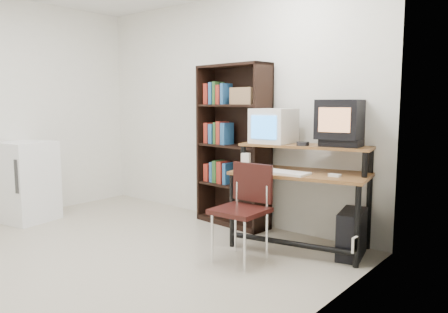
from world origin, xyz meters
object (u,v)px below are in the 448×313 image
Objects in this scene: computer_desk at (301,176)px; pc_tower at (352,234)px; bookshelf at (234,144)px; crt_monitor at (274,126)px; mini_fridge at (26,181)px; crt_tv at (340,119)px; school_chair at (245,202)px.

pc_tower is at bearing -4.17° from computer_desk.
bookshelf is at bearing 160.37° from pc_tower.
computer_desk is 3.38× the size of crt_monitor.
pc_tower is at bearing 10.18° from mini_fridge.
bookshelf reaches higher than crt_tv.
bookshelf is at bearing 154.93° from computer_desk.
computer_desk reaches higher than school_chair.
crt_tv is at bearing 22.86° from computer_desk.
bookshelf is (-1.49, 0.17, 0.71)m from pc_tower.
bookshelf reaches higher than mini_fridge.
bookshelf reaches higher than pc_tower.
crt_monitor is 0.93m from school_chair.
computer_desk is at bearing -8.36° from bookshelf.
crt_monitor is (-0.36, 0.06, 0.45)m from computer_desk.
bookshelf is 1.93× the size of mini_fridge.
school_chair is 1.22m from bookshelf.
school_chair is at bearing -121.40° from computer_desk.
computer_desk is 1.60× the size of school_chair.
crt_monitor is 0.92× the size of crt_tv.
bookshelf reaches higher than crt_monitor.
crt_tv is 1.18m from school_chair.
pc_tower is at bearing -2.31° from crt_monitor.
bookshelf is at bearing 162.03° from crt_monitor.
mini_fridge is at bearing -172.91° from pc_tower.
computer_desk is 3.11× the size of crt_tv.
crt_monitor reaches higher than computer_desk.
crt_tv is 0.24× the size of bookshelf.
crt_tv is at bearing 56.09° from school_chair.
mini_fridge is (-3.46, -1.27, 0.26)m from pc_tower.
school_chair reaches higher than pc_tower.
mini_fridge is at bearing -169.64° from computer_desk.
computer_desk is at bearing 174.50° from pc_tower.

